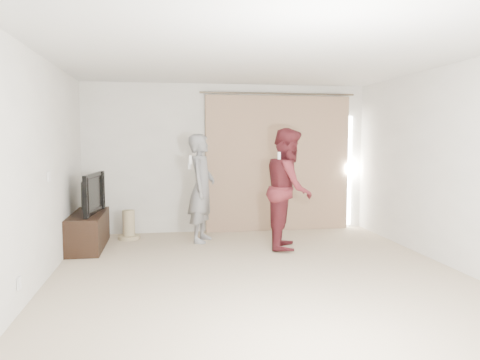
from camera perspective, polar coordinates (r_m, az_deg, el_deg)
name	(u,v)px	position (r m, az deg, el deg)	size (l,w,h in m)	color
floor	(259,274)	(5.82, 2.30, -11.42)	(5.50, 5.50, 0.00)	tan
wall_back	(228,158)	(8.30, -1.51, 2.67)	(5.00, 0.04, 2.60)	silver
wall_left	(38,170)	(5.64, -23.37, 1.07)	(0.04, 5.50, 2.60)	silver
ceiling	(260,57)	(5.66, 2.40, 14.72)	(5.00, 5.50, 0.01)	silver
curtain	(279,163)	(8.41, 4.74, 2.03)	(2.80, 0.11, 2.46)	#9F7E61
tv_console	(88,230)	(7.47, -18.00, -5.88)	(0.47, 1.37, 0.53)	black
tv	(87,193)	(7.38, -18.13, -1.56)	(1.05, 0.14, 0.61)	black
scratching_post	(129,227)	(7.93, -13.41, -5.64)	(0.36, 0.36, 0.48)	tan
person_man	(202,188)	(7.48, -4.70, -0.98)	(0.59, 0.73, 1.72)	slate
person_woman	(289,188)	(7.05, 5.97, -1.03)	(0.91, 1.04, 1.81)	#571A20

